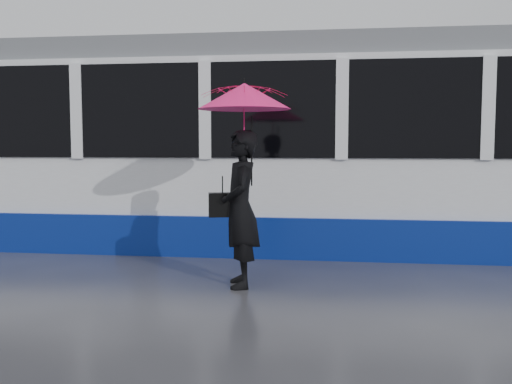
# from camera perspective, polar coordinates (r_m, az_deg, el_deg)

# --- Properties ---
(ground) EXTENTS (90.00, 90.00, 0.00)m
(ground) POSITION_cam_1_polar(r_m,az_deg,el_deg) (7.58, -10.09, -8.23)
(ground) COLOR #2D2D32
(ground) RESTS_ON ground
(rails) EXTENTS (34.00, 1.51, 0.02)m
(rails) POSITION_cam_1_polar(r_m,az_deg,el_deg) (9.94, -5.68, -5.00)
(rails) COLOR #3F3D38
(rails) RESTS_ON ground
(tram) EXTENTS (26.00, 2.56, 3.35)m
(tram) POSITION_cam_1_polar(r_m,az_deg,el_deg) (9.55, 11.45, 4.34)
(tram) COLOR white
(tram) RESTS_ON ground
(woman) EXTENTS (0.60, 0.77, 1.87)m
(woman) POSITION_cam_1_polar(r_m,az_deg,el_deg) (6.77, -1.57, -1.70)
(woman) COLOR black
(woman) RESTS_ON ground
(umbrella) EXTENTS (1.34, 1.34, 1.26)m
(umbrella) POSITION_cam_1_polar(r_m,az_deg,el_deg) (6.73, -1.16, 7.75)
(umbrella) COLOR #E9135B
(umbrella) RESTS_ON ground
(handbag) EXTENTS (0.36, 0.22, 0.47)m
(handbag) POSITION_cam_1_polar(r_m,az_deg,el_deg) (6.83, -3.36, -1.28)
(handbag) COLOR black
(handbag) RESTS_ON ground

